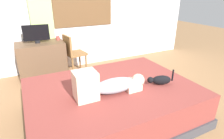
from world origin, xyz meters
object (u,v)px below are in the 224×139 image
Objects in this scene: desk at (42,60)px; cup at (58,38)px; bed at (112,102)px; tv_monitor at (36,34)px; chair_by_desk at (72,52)px; cat at (160,80)px; person_lying at (108,85)px.

cup is at bearing 12.29° from desk.
desk is at bearing 109.92° from bed.
tv_monitor is 0.77m from chair_by_desk.
desk is 11.28× the size of cup.
person_lying is at bearing 171.92° from cat.
cup is at bearing 11.37° from tv_monitor.
cat is 4.27× the size of cup.
person_lying reaches higher than cat.
person_lying reaches higher than desk.
desk is 0.56m from cup.
chair_by_desk is at bearing -13.44° from desk.
chair_by_desk is at bearing -12.79° from tv_monitor.
tv_monitor reaches higher than bed.
desk is 1.05× the size of chair_by_desk.
cup reaches higher than bed.
desk is at bearing 166.56° from chair_by_desk.
person_lying is 2.08m from cup.
chair_by_desk is (0.63, -0.14, -0.41)m from tv_monitor.
person_lying is 1.84m from chair_by_desk.
desk is (-0.67, 1.85, 0.12)m from bed.
bed is 2.02m from cup.
cat is 2.45m from desk.
cup is (-0.90, 2.17, 0.21)m from cat.
cup is (-0.29, 1.93, 0.53)m from bed.
tv_monitor reaches higher than person_lying.
cup is at bearing 94.76° from person_lying.
chair_by_desk reaches higher than cup.
chair_by_desk is (-0.68, 1.94, -0.06)m from cat.
cat is 2.49m from tv_monitor.
chair_by_desk is at bearing 88.38° from person_lying.
person_lying is 2.07m from desk.
tv_monitor reaches higher than cup.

